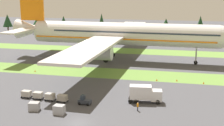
# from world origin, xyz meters

# --- Properties ---
(ground_plane) EXTENTS (400.00, 400.00, 0.00)m
(ground_plane) POSITION_xyz_m (0.00, 0.00, 0.00)
(ground_plane) COLOR #47474C
(grass_strip_near) EXTENTS (320.00, 11.26, 0.01)m
(grass_strip_near) POSITION_xyz_m (0.00, 35.06, 0.00)
(grass_strip_near) COLOR olive
(grass_strip_near) RESTS_ON ground
(grass_strip_far) EXTENTS (320.00, 11.26, 0.01)m
(grass_strip_far) POSITION_xyz_m (0.00, 69.57, 0.00)
(grass_strip_far) COLOR olive
(grass_strip_far) RESTS_ON ground
(airliner) EXTENTS (71.83, 88.15, 25.01)m
(airliner) POSITION_xyz_m (-4.27, 52.37, 8.97)
(airliner) COLOR silver
(airliner) RESTS_ON ground
(baggage_tug) EXTENTS (2.72, 1.55, 1.97)m
(baggage_tug) POSITION_xyz_m (-1.70, 9.17, 0.81)
(baggage_tug) COLOR #2D333D
(baggage_tug) RESTS_ON ground
(cargo_dolly_lead) EXTENTS (2.34, 1.71, 1.55)m
(cargo_dolly_lead) POSITION_xyz_m (-6.70, 9.67, 0.92)
(cargo_dolly_lead) COLOR #A3A3A8
(cargo_dolly_lead) RESTS_ON ground
(cargo_dolly_second) EXTENTS (2.34, 1.71, 1.55)m
(cargo_dolly_second) POSITION_xyz_m (-9.58, 9.96, 0.92)
(cargo_dolly_second) COLOR #A3A3A8
(cargo_dolly_second) RESTS_ON ground
(cargo_dolly_third) EXTENTS (2.34, 1.71, 1.55)m
(cargo_dolly_third) POSITION_xyz_m (-12.47, 10.25, 0.92)
(cargo_dolly_third) COLOR #A3A3A8
(cargo_dolly_third) RESTS_ON ground
(cargo_dolly_fourth) EXTENTS (2.34, 1.71, 1.55)m
(cargo_dolly_fourth) POSITION_xyz_m (-15.35, 10.54, 0.92)
(cargo_dolly_fourth) COLOR #A3A3A8
(cargo_dolly_fourth) RESTS_ON ground
(catering_truck) EXTENTS (7.20, 3.21, 3.58)m
(catering_truck) POSITION_xyz_m (10.20, 13.35, 1.95)
(catering_truck) COLOR silver
(catering_truck) RESTS_ON ground
(ground_crew_marshaller) EXTENTS (0.36, 0.56, 1.74)m
(ground_crew_marshaller) POSITION_xyz_m (9.49, 8.10, 0.95)
(ground_crew_marshaller) COLOR black
(ground_crew_marshaller) RESTS_ON ground
(uld_container_0) EXTENTS (2.10, 1.72, 1.75)m
(uld_container_0) POSITION_xyz_m (-4.78, 3.20, 0.88)
(uld_container_0) COLOR #A3A3A8
(uld_container_0) RESTS_ON ground
(uld_container_1) EXTENTS (2.20, 1.86, 1.61)m
(uld_container_1) POSITION_xyz_m (-10.29, 3.95, 0.81)
(uld_container_1) COLOR #A3A3A8
(uld_container_1) RESTS_ON ground
(taxiway_marker_0) EXTENTS (0.44, 0.44, 0.52)m
(taxiway_marker_0) POSITION_xyz_m (16.28, 31.02, 0.26)
(taxiway_marker_0) COLOR orange
(taxiway_marker_0) RESTS_ON ground
(taxiway_marker_1) EXTENTS (0.44, 0.44, 0.52)m
(taxiway_marker_1) POSITION_xyz_m (22.91, 30.13, 0.26)
(taxiway_marker_1) COLOR orange
(taxiway_marker_1) RESTS_ON ground
(taxiway_marker_2) EXTENTS (0.44, 0.44, 0.59)m
(taxiway_marker_2) POSITION_xyz_m (11.20, 30.19, 0.29)
(taxiway_marker_2) COLOR orange
(taxiway_marker_2) RESTS_ON ground
(taxiway_marker_3) EXTENTS (0.44, 0.44, 0.50)m
(taxiway_marker_3) POSITION_xyz_m (-23.75, 31.92, 0.25)
(taxiway_marker_3) COLOR orange
(taxiway_marker_3) RESTS_ON ground
(distant_tree_line) EXTENTS (190.56, 11.05, 11.29)m
(distant_tree_line) POSITION_xyz_m (0.52, 105.51, 6.40)
(distant_tree_line) COLOR #4C3823
(distant_tree_line) RESTS_ON ground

